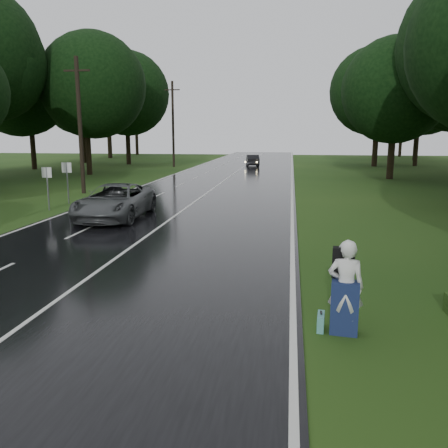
% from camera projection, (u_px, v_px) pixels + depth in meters
% --- Properties ---
extents(ground, '(160.00, 160.00, 0.00)m').
position_uv_depth(ground, '(51.00, 306.00, 11.26)').
color(ground, '#264514').
rests_on(ground, ground).
extents(road, '(12.00, 140.00, 0.04)m').
position_uv_depth(road, '(203.00, 196.00, 30.68)').
color(road, black).
rests_on(road, ground).
extents(lane_center, '(0.12, 140.00, 0.01)m').
position_uv_depth(lane_center, '(203.00, 196.00, 30.68)').
color(lane_center, silver).
rests_on(lane_center, road).
extents(grey_car, '(2.89, 6.00, 1.65)m').
position_uv_depth(grey_car, '(115.00, 201.00, 22.46)').
color(grey_car, '#4A4E4F').
rests_on(grey_car, road).
extents(far_car, '(2.09, 4.39, 1.39)m').
position_uv_depth(far_car, '(252.00, 160.00, 57.84)').
color(far_car, black).
rests_on(far_car, road).
extents(hitchhiker, '(0.79, 0.72, 2.01)m').
position_uv_depth(hitchhiker, '(345.00, 290.00, 9.60)').
color(hitchhiker, silver).
rests_on(hitchhiker, ground).
extents(suitcase, '(0.19, 0.50, 0.35)m').
position_uv_depth(suitcase, '(321.00, 322.00, 9.91)').
color(suitcase, teal).
rests_on(suitcase, ground).
extents(utility_pole_mid, '(1.80, 0.28, 9.06)m').
position_uv_depth(utility_pole_mid, '(84.00, 193.00, 32.29)').
color(utility_pole_mid, black).
rests_on(utility_pole_mid, ground).
extents(utility_pole_far, '(1.80, 0.28, 10.12)m').
position_uv_depth(utility_pole_far, '(174.00, 167.00, 57.00)').
color(utility_pole_far, black).
rests_on(utility_pole_far, ground).
extents(road_sign_a, '(0.56, 0.10, 2.32)m').
position_uv_depth(road_sign_a, '(49.00, 210.00, 25.17)').
color(road_sign_a, white).
rests_on(road_sign_a, ground).
extents(road_sign_b, '(0.58, 0.10, 2.43)m').
position_uv_depth(road_sign_b, '(69.00, 204.00, 27.38)').
color(road_sign_b, white).
rests_on(road_sign_b, ground).
extents(tree_left_e, '(9.23, 9.23, 14.42)m').
position_uv_depth(tree_left_e, '(90.00, 175.00, 46.57)').
color(tree_left_e, black).
rests_on(tree_left_e, ground).
extents(tree_left_f, '(9.65, 9.65, 15.08)m').
position_uv_depth(tree_left_f, '(129.00, 164.00, 61.65)').
color(tree_left_f, black).
rests_on(tree_left_f, ground).
extents(tree_right_e, '(8.28, 8.28, 12.93)m').
position_uv_depth(tree_right_e, '(389.00, 179.00, 42.30)').
color(tree_right_e, black).
rests_on(tree_right_e, ground).
extents(tree_right_f, '(9.78, 9.78, 15.28)m').
position_uv_depth(tree_right_f, '(374.00, 166.00, 57.94)').
color(tree_right_f, black).
rests_on(tree_right_f, ground).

